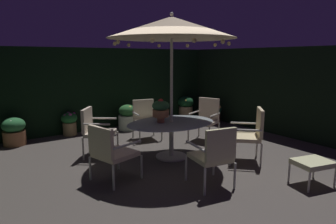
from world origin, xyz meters
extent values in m
cube|color=#4A433E|center=(0.00, 0.00, -0.01)|extent=(7.44, 6.69, 0.02)
cube|color=black|center=(0.00, 3.20, 1.13)|extent=(7.44, 0.30, 2.25)
cube|color=black|center=(3.57, 0.00, 1.13)|extent=(0.30, 6.69, 2.25)
cylinder|color=beige|center=(0.14, 0.00, 0.01)|extent=(0.63, 0.63, 0.03)
cylinder|color=beige|center=(0.14, 0.00, 0.35)|extent=(0.09, 0.09, 0.70)
ellipsoid|color=#9BA9AE|center=(0.14, 0.00, 0.72)|extent=(1.86, 1.36, 0.03)
cylinder|color=beige|center=(0.14, 0.00, 1.24)|extent=(0.06, 0.06, 2.49)
cone|color=beige|center=(0.14, 0.00, 2.55)|extent=(2.44, 2.44, 0.40)
sphere|color=beige|center=(0.14, 0.00, 2.79)|extent=(0.07, 0.07, 0.07)
sphere|color=#F9DB8C|center=(1.23, -0.04, 2.25)|extent=(0.07, 0.07, 0.07)
sphere|color=#F9DB8C|center=(1.03, 0.63, 2.25)|extent=(0.07, 0.07, 0.07)
sphere|color=#F9DB8C|center=(0.53, 1.02, 2.25)|extent=(0.07, 0.07, 0.07)
sphere|color=#F9DB8C|center=(-0.24, 1.03, 2.25)|extent=(0.07, 0.07, 0.07)
sphere|color=#F9DB8C|center=(-0.72, 0.68, 2.25)|extent=(0.07, 0.07, 0.07)
sphere|color=#F9DB8C|center=(-0.95, 0.05, 2.25)|extent=(0.07, 0.07, 0.07)
sphere|color=#F9DB8C|center=(-0.71, -0.68, 2.25)|extent=(0.07, 0.07, 0.07)
sphere|color=#F9DB8C|center=(-0.17, -1.04, 2.25)|extent=(0.07, 0.07, 0.07)
sphere|color=#F9DB8C|center=(0.45, -1.04, 2.25)|extent=(0.07, 0.07, 0.07)
sphere|color=#F9DB8C|center=(1.03, -0.63, 2.25)|extent=(0.07, 0.07, 0.07)
cylinder|color=#AE644C|center=(-0.05, 0.09, 0.79)|extent=(0.15, 0.15, 0.12)
cylinder|color=#AB6B45|center=(-0.05, 0.09, 0.92)|extent=(0.32, 0.32, 0.14)
ellipsoid|color=#2D5D36|center=(-0.05, 0.09, 1.06)|extent=(0.34, 0.34, 0.21)
sphere|color=red|center=(-0.05, 0.09, 1.14)|extent=(0.12, 0.12, 0.12)
cylinder|color=silver|center=(-0.33, -1.08, 0.21)|extent=(0.04, 0.04, 0.42)
cylinder|color=silver|center=(0.19, -1.17, 0.21)|extent=(0.04, 0.04, 0.42)
cylinder|color=silver|center=(-0.44, -1.65, 0.21)|extent=(0.04, 0.04, 0.42)
cylinder|color=silver|center=(0.09, -1.75, 0.21)|extent=(0.04, 0.04, 0.42)
cube|color=beige|center=(-0.12, -1.41, 0.46)|extent=(0.62, 0.66, 0.07)
cube|color=beige|center=(-0.17, -1.69, 0.73)|extent=(0.52, 0.15, 0.49)
cylinder|color=silver|center=(-0.38, -1.36, 0.67)|extent=(0.14, 0.56, 0.04)
cylinder|color=silver|center=(0.14, -1.46, 0.67)|extent=(0.14, 0.56, 0.04)
cylinder|color=beige|center=(0.77, -1.01, 0.22)|extent=(0.04, 0.04, 0.44)
cylinder|color=beige|center=(1.18, -0.59, 0.22)|extent=(0.04, 0.04, 0.44)
cylinder|color=beige|center=(1.17, -1.40, 0.22)|extent=(0.04, 0.04, 0.44)
cylinder|color=beige|center=(1.58, -0.98, 0.22)|extent=(0.04, 0.04, 0.44)
cube|color=beige|center=(1.18, -1.00, 0.48)|extent=(0.78, 0.79, 0.07)
cube|color=beige|center=(1.37, -1.18, 0.78)|extent=(0.43, 0.44, 0.53)
cylinder|color=beige|center=(0.97, -1.21, 0.69)|extent=(0.41, 0.39, 0.04)
cylinder|color=beige|center=(1.38, -0.79, 0.69)|extent=(0.41, 0.39, 0.04)
cylinder|color=beige|center=(1.33, 0.17, 0.21)|extent=(0.04, 0.04, 0.42)
cylinder|color=beige|center=(1.13, 0.69, 0.21)|extent=(0.04, 0.04, 0.42)
cylinder|color=beige|center=(1.84, 0.36, 0.21)|extent=(0.04, 0.04, 0.42)
cylinder|color=beige|center=(1.63, 0.88, 0.21)|extent=(0.04, 0.04, 0.42)
cube|color=beige|center=(1.48, 0.53, 0.46)|extent=(0.69, 0.70, 0.07)
cube|color=beige|center=(1.72, 0.62, 0.75)|extent=(0.25, 0.52, 0.52)
cylinder|color=beige|center=(1.58, 0.27, 0.67)|extent=(0.50, 0.22, 0.04)
cylinder|color=beige|center=(1.38, 0.78, 0.67)|extent=(0.50, 0.22, 0.04)
cylinder|color=silver|center=(0.64, 1.10, 0.21)|extent=(0.04, 0.04, 0.41)
cylinder|color=silver|center=(0.09, 1.21, 0.21)|extent=(0.04, 0.04, 0.41)
cylinder|color=silver|center=(0.74, 1.63, 0.21)|extent=(0.04, 0.04, 0.41)
cylinder|color=silver|center=(0.19, 1.74, 0.21)|extent=(0.04, 0.04, 0.41)
cube|color=beige|center=(0.41, 1.42, 0.45)|extent=(0.64, 0.63, 0.07)
cube|color=beige|center=(0.46, 1.67, 0.72)|extent=(0.54, 0.16, 0.48)
cylinder|color=silver|center=(0.69, 1.36, 0.66)|extent=(0.13, 0.52, 0.04)
cylinder|color=silver|center=(0.14, 1.47, 0.66)|extent=(0.13, 0.52, 0.04)
cylinder|color=beige|center=(-0.61, 0.93, 0.22)|extent=(0.04, 0.04, 0.45)
cylinder|color=beige|center=(-0.95, 0.49, 0.22)|extent=(0.04, 0.04, 0.45)
cylinder|color=beige|center=(-1.05, 1.28, 0.22)|extent=(0.04, 0.04, 0.45)
cylinder|color=beige|center=(-1.39, 0.84, 0.22)|extent=(0.04, 0.04, 0.45)
cube|color=beige|center=(-1.00, 0.89, 0.48)|extent=(0.77, 0.77, 0.07)
cube|color=beige|center=(-1.21, 1.05, 0.75)|extent=(0.38, 0.46, 0.47)
cylinder|color=beige|center=(-0.83, 1.11, 0.73)|extent=(0.45, 0.36, 0.04)
cylinder|color=beige|center=(-1.17, 0.66, 0.73)|extent=(0.45, 0.36, 0.04)
cylinder|color=silver|center=(-1.04, -0.01, 0.20)|extent=(0.04, 0.04, 0.40)
cylinder|color=silver|center=(-0.88, -0.58, 0.20)|extent=(0.04, 0.04, 0.40)
cylinder|color=silver|center=(-1.62, -0.16, 0.20)|extent=(0.04, 0.04, 0.40)
cylinder|color=silver|center=(-1.46, -0.74, 0.20)|extent=(0.04, 0.04, 0.40)
cube|color=beige|center=(-1.25, -0.37, 0.44)|extent=(0.71, 0.71, 0.07)
cube|color=beige|center=(-1.53, -0.45, 0.71)|extent=(0.21, 0.56, 0.47)
cylinder|color=silver|center=(-1.33, -0.09, 0.65)|extent=(0.56, 0.18, 0.04)
cylinder|color=silver|center=(-1.17, -0.66, 0.65)|extent=(0.56, 0.18, 0.04)
cylinder|color=beige|center=(1.01, -2.07, 0.16)|extent=(0.03, 0.03, 0.32)
cylinder|color=beige|center=(1.52, -2.20, 0.16)|extent=(0.03, 0.03, 0.32)
cylinder|color=beige|center=(0.91, -2.47, 0.16)|extent=(0.03, 0.03, 0.32)
cylinder|color=beige|center=(1.42, -2.60, 0.16)|extent=(0.03, 0.03, 0.32)
cube|color=beige|center=(1.22, -2.34, 0.36)|extent=(0.65, 0.56, 0.08)
cylinder|color=beige|center=(0.46, 2.56, 0.20)|extent=(0.51, 0.51, 0.41)
ellipsoid|color=#2B662F|center=(0.46, 2.56, 0.54)|extent=(0.48, 0.48, 0.33)
sphere|color=yellow|center=(0.57, 2.55, 0.63)|extent=(0.09, 0.09, 0.09)
sphere|color=#E9C559|center=(0.48, 2.73, 0.61)|extent=(0.09, 0.09, 0.09)
sphere|color=#DFCD57|center=(0.37, 2.64, 0.55)|extent=(0.08, 0.08, 0.08)
sphere|color=yellow|center=(0.35, 2.44, 0.56)|extent=(0.06, 0.06, 0.06)
sphere|color=#DEC54F|center=(0.48, 2.44, 0.64)|extent=(0.10, 0.10, 0.10)
cylinder|color=tan|center=(2.77, 2.87, 0.20)|extent=(0.46, 0.46, 0.39)
ellipsoid|color=#164923|center=(2.77, 2.87, 0.54)|extent=(0.53, 0.53, 0.37)
sphere|color=#F7C84F|center=(2.97, 2.91, 0.61)|extent=(0.07, 0.07, 0.07)
sphere|color=#E1D84E|center=(2.67, 3.04, 0.55)|extent=(0.08, 0.08, 0.08)
sphere|color=yellow|center=(2.65, 2.72, 0.61)|extent=(0.09, 0.09, 0.09)
cylinder|color=#A25C40|center=(2.96, 1.74, 0.15)|extent=(0.41, 0.41, 0.31)
ellipsoid|color=#18452D|center=(2.96, 1.74, 0.44)|extent=(0.48, 0.48, 0.34)
sphere|color=#DFC550|center=(3.08, 1.77, 0.54)|extent=(0.09, 0.09, 0.09)
sphere|color=yellow|center=(3.00, 1.94, 0.54)|extent=(0.06, 0.06, 0.06)
sphere|color=#DFD154|center=(2.79, 1.76, 0.55)|extent=(0.08, 0.08, 0.08)
sphere|color=#EFBF5B|center=(3.00, 1.55, 0.54)|extent=(0.10, 0.10, 0.10)
cylinder|color=#9E6340|center=(-2.35, 2.74, 0.17)|extent=(0.49, 0.49, 0.33)
ellipsoid|color=#2D733C|center=(-2.35, 2.74, 0.47)|extent=(0.51, 0.51, 0.36)
sphere|color=silver|center=(-2.20, 2.73, 0.53)|extent=(0.08, 0.08, 0.08)
sphere|color=silver|center=(-2.48, 2.92, 0.48)|extent=(0.10, 0.10, 0.10)
sphere|color=silver|center=(-2.41, 2.60, 0.59)|extent=(0.06, 0.06, 0.06)
cylinder|color=olive|center=(-1.05, 2.88, 0.17)|extent=(0.34, 0.34, 0.34)
ellipsoid|color=#20632A|center=(-1.05, 2.88, 0.45)|extent=(0.41, 0.41, 0.29)
sphere|color=#B82C89|center=(-0.91, 2.91, 0.55)|extent=(0.07, 0.07, 0.07)
sphere|color=#B43888|center=(-1.03, 2.97, 0.55)|extent=(0.10, 0.10, 0.10)
sphere|color=#BE2D87|center=(-1.14, 2.92, 0.48)|extent=(0.10, 0.10, 0.10)
sphere|color=#BC4382|center=(-1.16, 2.83, 0.54)|extent=(0.08, 0.08, 0.08)
sphere|color=#AD457B|center=(-1.05, 2.77, 0.55)|extent=(0.10, 0.10, 0.10)
camera|label=1|loc=(-3.15, -4.61, 2.00)|focal=31.16mm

